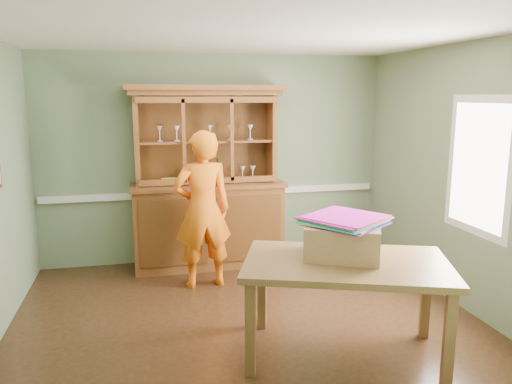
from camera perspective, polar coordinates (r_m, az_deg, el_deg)
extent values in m
plane|color=#452C16|center=(5.06, -1.08, -14.44)|extent=(4.50, 4.50, 0.00)
plane|color=white|center=(4.60, -1.21, 17.58)|extent=(4.50, 4.50, 0.00)
plane|color=gray|center=(6.59, -4.74, 3.80)|extent=(4.50, 0.00, 4.50)
plane|color=gray|center=(5.55, 22.23, 1.66)|extent=(0.00, 4.00, 4.00)
plane|color=gray|center=(2.77, 7.49, -6.42)|extent=(4.50, 0.00, 4.50)
cube|color=white|center=(6.64, -4.65, -0.08)|extent=(4.41, 0.05, 0.08)
cube|color=white|center=(5.28, 24.03, 2.73)|extent=(0.03, 0.96, 1.36)
cube|color=white|center=(5.28, 23.98, 2.73)|extent=(0.01, 0.80, 1.20)
cube|color=brown|center=(6.45, -5.45, -3.89)|extent=(1.87, 0.57, 1.04)
cube|color=brown|center=(6.33, -5.52, 0.82)|extent=(1.93, 0.63, 0.04)
cube|color=brown|center=(6.52, -5.94, 6.14)|extent=(1.77, 0.04, 1.09)
cube|color=brown|center=(6.30, -13.48, 5.73)|extent=(0.06, 0.39, 1.09)
cube|color=brown|center=(6.51, 1.76, 6.19)|extent=(0.06, 0.39, 1.09)
cube|color=brown|center=(6.32, -5.84, 11.22)|extent=(1.87, 0.46, 0.06)
cube|color=brown|center=(6.30, -5.82, 11.79)|extent=(1.95, 0.50, 0.06)
cube|color=brown|center=(6.35, -5.73, 5.78)|extent=(1.64, 0.34, 0.03)
imported|color=#B2B2B7|center=(6.38, -7.05, 1.98)|extent=(0.19, 0.19, 0.20)
imported|color=gold|center=(6.37, -9.82, 1.23)|extent=(0.22, 0.22, 0.06)
cylinder|color=black|center=(6.14, -4.38, 2.30)|extent=(0.07, 0.07, 0.33)
cube|color=brown|center=(4.22, 10.28, -8.12)|extent=(1.91, 1.51, 0.06)
cube|color=brown|center=(4.02, -0.65, -15.37)|extent=(0.10, 0.10, 0.78)
cube|color=brown|center=(4.76, 0.69, -11.00)|extent=(0.10, 0.10, 0.78)
cube|color=brown|center=(4.11, 21.20, -15.50)|extent=(0.10, 0.10, 0.78)
cube|color=brown|center=(4.84, 18.83, -11.23)|extent=(0.10, 0.10, 0.78)
cube|color=tan|center=(4.26, 9.88, -5.50)|extent=(0.75, 0.70, 0.28)
cube|color=#5F1EC4|center=(4.26, 10.13, -3.49)|extent=(0.80, 0.80, 0.01)
cube|color=#F2FF20|center=(4.26, 10.13, -3.37)|extent=(0.80, 0.80, 0.01)
cube|color=#35B66D|center=(4.26, 10.14, -3.25)|extent=(0.80, 0.80, 0.01)
cube|color=#31E9DF|center=(4.25, 10.14, -3.14)|extent=(0.80, 0.80, 0.01)
cube|color=#E36B87|center=(4.25, 10.14, -3.02)|extent=(0.80, 0.80, 0.01)
cube|color=#C41E79|center=(4.25, 10.15, -2.90)|extent=(0.80, 0.80, 0.01)
cube|color=#EB24CD|center=(4.25, 10.15, -2.78)|extent=(0.80, 0.80, 0.01)
imported|color=orange|center=(5.66, -6.11, -2.05)|extent=(0.69, 0.49, 1.80)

